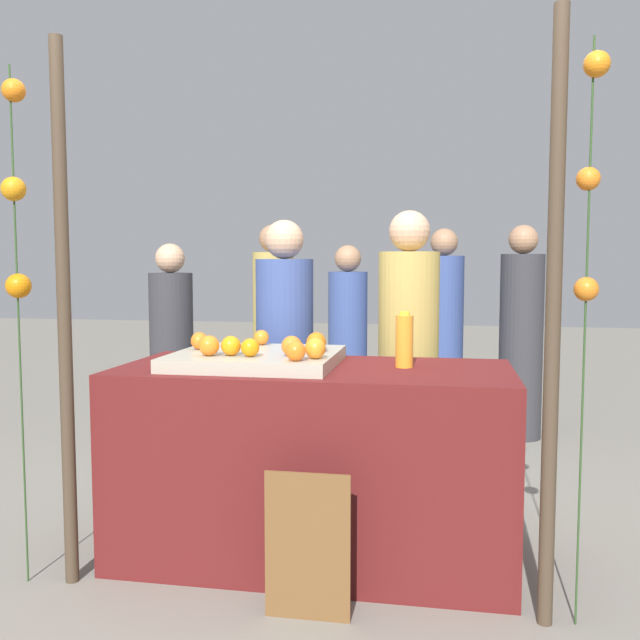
% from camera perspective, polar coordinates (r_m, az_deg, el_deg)
% --- Properties ---
extents(ground_plane, '(24.00, 24.00, 0.00)m').
position_cam_1_polar(ground_plane, '(3.36, -0.48, -18.92)').
color(ground_plane, gray).
extents(stall_counter, '(1.77, 0.80, 0.88)m').
position_cam_1_polar(stall_counter, '(3.21, -0.49, -11.70)').
color(stall_counter, '#5B1919').
rests_on(stall_counter, ground_plane).
extents(orange_tray, '(0.74, 0.67, 0.06)m').
position_cam_1_polar(orange_tray, '(3.18, -5.29, -3.20)').
color(orange_tray, '#B2AD99').
rests_on(orange_tray, stall_counter).
extents(orange_0, '(0.08, 0.08, 0.08)m').
position_cam_1_polar(orange_0, '(3.01, -5.82, -2.29)').
color(orange_0, orange).
rests_on(orange_0, orange_tray).
extents(orange_1, '(0.09, 0.09, 0.09)m').
position_cam_1_polar(orange_1, '(3.01, -2.37, -2.17)').
color(orange_1, orange).
rests_on(orange_1, orange_tray).
extents(orange_2, '(0.08, 0.08, 0.08)m').
position_cam_1_polar(orange_2, '(3.29, -9.98, -1.72)').
color(orange_2, orange).
rests_on(orange_2, orange_tray).
extents(orange_3, '(0.09, 0.09, 0.09)m').
position_cam_1_polar(orange_3, '(2.93, -0.39, -2.37)').
color(orange_3, orange).
rests_on(orange_3, orange_tray).
extents(orange_4, '(0.09, 0.09, 0.09)m').
position_cam_1_polar(orange_4, '(3.15, -0.36, -1.86)').
color(orange_4, orange).
rests_on(orange_4, orange_tray).
extents(orange_5, '(0.09, 0.09, 0.09)m').
position_cam_1_polar(orange_5, '(3.05, -7.41, -2.14)').
color(orange_5, orange).
rests_on(orange_5, orange_tray).
extents(orange_6, '(0.09, 0.09, 0.09)m').
position_cam_1_polar(orange_6, '(3.06, -9.20, -2.12)').
color(orange_6, orange).
rests_on(orange_6, orange_tray).
extents(orange_7, '(0.08, 0.08, 0.08)m').
position_cam_1_polar(orange_7, '(3.44, -4.89, -1.45)').
color(orange_7, orange).
rests_on(orange_7, orange_tray).
extents(orange_8, '(0.08, 0.08, 0.08)m').
position_cam_1_polar(orange_8, '(2.86, -2.04, -2.60)').
color(orange_8, orange).
rests_on(orange_8, orange_tray).
extents(orange_9, '(0.08, 0.08, 0.08)m').
position_cam_1_polar(orange_9, '(3.24, -0.30, -1.74)').
color(orange_9, orange).
rests_on(orange_9, orange_tray).
extents(juice_bottle, '(0.08, 0.08, 0.25)m').
position_cam_1_polar(juice_bottle, '(3.10, 7.02, -1.71)').
color(juice_bottle, orange).
rests_on(juice_bottle, stall_counter).
extents(chalkboard_sign, '(0.33, 0.03, 0.58)m').
position_cam_1_polar(chalkboard_sign, '(2.73, -1.02, -18.35)').
color(chalkboard_sign, brown).
rests_on(chalkboard_sign, ground_plane).
extents(vendor_left, '(0.32, 0.32, 1.58)m').
position_cam_1_polar(vendor_left, '(3.83, -2.94, -4.43)').
color(vendor_left, '#384C8C').
rests_on(vendor_left, ground_plane).
extents(vendor_right, '(0.33, 0.33, 1.63)m').
position_cam_1_polar(vendor_right, '(3.76, 7.32, -4.31)').
color(vendor_right, tan).
rests_on(vendor_right, ground_plane).
extents(crowd_person_0, '(0.33, 0.33, 1.66)m').
position_cam_1_polar(crowd_person_0, '(5.65, -3.89, -1.10)').
color(crowd_person_0, tan).
rests_on(crowd_person_0, ground_plane).
extents(crowd_person_1, '(0.30, 0.30, 1.48)m').
position_cam_1_polar(crowd_person_1, '(4.83, -12.19, -3.18)').
color(crowd_person_1, '#333338').
rests_on(crowd_person_1, ground_plane).
extents(crowd_person_2, '(0.33, 0.33, 1.62)m').
position_cam_1_polar(crowd_person_2, '(5.65, 10.16, -1.33)').
color(crowd_person_2, '#384C8C').
rests_on(crowd_person_2, ground_plane).
extents(crowd_person_3, '(0.30, 0.30, 1.48)m').
position_cam_1_polar(crowd_person_3, '(5.23, 2.31, -2.47)').
color(crowd_person_3, '#384C8C').
rests_on(crowd_person_3, ground_plane).
extents(crowd_person_4, '(0.33, 0.33, 1.64)m').
position_cam_1_polar(crowd_person_4, '(5.48, 16.35, -1.57)').
color(crowd_person_4, '#333338').
rests_on(crowd_person_4, ground_plane).
extents(canopy_post_left, '(0.06, 0.06, 2.25)m').
position_cam_1_polar(canopy_post_left, '(3.01, -20.46, 0.22)').
color(canopy_post_left, '#473828').
rests_on(canopy_post_left, ground_plane).
extents(canopy_post_right, '(0.06, 0.06, 2.25)m').
position_cam_1_polar(canopy_post_right, '(2.62, 18.78, -0.37)').
color(canopy_post_right, '#473828').
rests_on(canopy_post_right, ground_plane).
extents(garland_strand_left, '(0.10, 0.11, 2.14)m').
position_cam_1_polar(garland_strand_left, '(3.08, -23.95, 8.77)').
color(garland_strand_left, '#2D4C23').
rests_on(garland_strand_left, ground_plane).
extents(garland_strand_right, '(0.10, 0.10, 2.14)m').
position_cam_1_polar(garland_strand_right, '(2.66, 21.54, 10.49)').
color(garland_strand_right, '#2D4C23').
rests_on(garland_strand_right, ground_plane).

